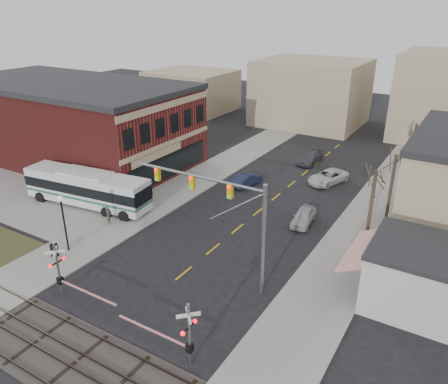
# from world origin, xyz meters

# --- Properties ---
(ground) EXTENTS (160.00, 160.00, 0.00)m
(ground) POSITION_xyz_m (0.00, 0.00, 0.00)
(ground) COLOR black
(ground) RESTS_ON ground
(sidewalk_west) EXTENTS (5.00, 60.00, 0.12)m
(sidewalk_west) POSITION_xyz_m (-9.50, 20.00, 0.06)
(sidewalk_west) COLOR gray
(sidewalk_west) RESTS_ON ground
(sidewalk_east) EXTENTS (5.00, 60.00, 0.12)m
(sidewalk_east) POSITION_xyz_m (9.50, 20.00, 0.06)
(sidewalk_east) COLOR gray
(sidewalk_east) RESTS_ON ground
(plaza_west) EXTENTS (20.00, 10.00, 0.11)m
(plaza_west) POSITION_xyz_m (-22.00, 5.00, 0.06)
(plaza_west) COLOR gray
(plaza_west) RESTS_ON ground
(ballast_strip) EXTENTS (160.00, 5.00, 0.06)m
(ballast_strip) POSITION_xyz_m (0.00, -8.00, 0.03)
(ballast_strip) COLOR #332D28
(ballast_strip) RESTS_ON ground
(rail_tracks) EXTENTS (160.00, 3.91, 0.14)m
(rail_tracks) POSITION_xyz_m (0.00, -8.00, 0.12)
(rail_tracks) COLOR #2D231E
(rail_tracks) RESTS_ON ground
(brick_building) EXTENTS (30.40, 15.40, 9.60)m
(brick_building) POSITION_xyz_m (-26.98, 16.00, 4.81)
(brick_building) COLOR maroon
(brick_building) RESTS_ON ground
(awning_shop) EXTENTS (9.74, 6.20, 4.30)m
(awning_shop) POSITION_xyz_m (15.97, 7.00, 2.16)
(awning_shop) COLOR beige
(awning_shop) RESTS_ON ground
(tree_east_a) EXTENTS (0.28, 0.28, 6.75)m
(tree_east_a) POSITION_xyz_m (10.50, 12.00, 3.50)
(tree_east_a) COLOR #382B21
(tree_east_a) RESTS_ON sidewalk_east
(tree_east_b) EXTENTS (0.28, 0.28, 6.30)m
(tree_east_b) POSITION_xyz_m (10.80, 18.00, 3.27)
(tree_east_b) COLOR #382B21
(tree_east_b) RESTS_ON sidewalk_east
(tree_east_c) EXTENTS (0.28, 0.28, 7.20)m
(tree_east_c) POSITION_xyz_m (11.00, 26.00, 3.72)
(tree_east_c) COLOR #382B21
(tree_east_c) RESTS_ON sidewalk_east
(transit_bus) EXTENTS (13.24, 4.33, 3.35)m
(transit_bus) POSITION_xyz_m (-14.75, 6.68, 1.88)
(transit_bus) COLOR silver
(transit_bus) RESTS_ON ground
(traffic_signal_mast) EXTENTS (10.19, 0.30, 8.00)m
(traffic_signal_mast) POSITION_xyz_m (3.09, 2.87, 5.75)
(traffic_signal_mast) COLOR gray
(traffic_signal_mast) RESTS_ON ground
(rr_crossing_west) EXTENTS (5.60, 1.36, 4.00)m
(rr_crossing_west) POSITION_xyz_m (-5.20, -4.25, 1.97)
(rr_crossing_west) COLOR gray
(rr_crossing_west) RESTS_ON ground
(rr_crossing_east) EXTENTS (5.60, 1.36, 4.00)m
(rr_crossing_east) POSITION_xyz_m (5.00, -4.87, 1.97)
(rr_crossing_east) COLOR gray
(rr_crossing_east) RESTS_ON ground
(street_lamp) EXTENTS (0.44, 0.44, 4.70)m
(street_lamp) POSITION_xyz_m (-9.68, -0.21, 3.45)
(street_lamp) COLOR black
(street_lamp) RESTS_ON sidewalk_west
(trash_bin) EXTENTS (0.60, 0.60, 0.99)m
(trash_bin) POSITION_xyz_m (-9.89, -1.34, 0.62)
(trash_bin) COLOR black
(trash_bin) RESTS_ON sidewalk_west
(car_a) EXTENTS (2.03, 4.14, 1.36)m
(car_a) POSITION_xyz_m (4.53, 13.96, 0.68)
(car_a) COLOR #ABABB0
(car_a) RESTS_ON ground
(car_b) EXTENTS (2.10, 4.22, 1.33)m
(car_b) POSITION_xyz_m (-4.03, 19.16, 0.66)
(car_b) COLOR #161E38
(car_b) RESTS_ON ground
(car_c) EXTENTS (3.88, 5.56, 1.41)m
(car_c) POSITION_xyz_m (3.24, 24.36, 0.70)
(car_c) COLOR silver
(car_c) RESTS_ON ground
(car_d) EXTENTS (2.09, 4.79, 1.37)m
(car_d) POSITION_xyz_m (-0.83, 29.56, 0.68)
(car_d) COLOR #434248
(car_d) RESTS_ON ground
(pedestrian_near) EXTENTS (0.62, 0.73, 1.69)m
(pedestrian_near) POSITION_xyz_m (-10.11, 4.71, 0.96)
(pedestrian_near) COLOR #524A42
(pedestrian_near) RESTS_ON sidewalk_west
(pedestrian_far) EXTENTS (0.91, 0.87, 1.49)m
(pedestrian_far) POSITION_xyz_m (-10.24, 6.45, 0.86)
(pedestrian_far) COLOR #323B57
(pedestrian_far) RESTS_ON sidewalk_west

